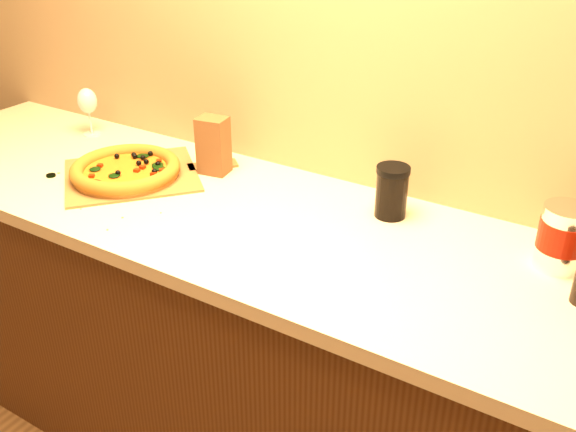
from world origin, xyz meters
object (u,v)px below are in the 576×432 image
object	(u,v)px
pizza_peel	(137,174)
dark_jar	(392,191)
pizza	(126,170)
wine_glass	(87,102)
coffee_canister	(563,236)

from	to	relation	value
pizza_peel	dark_jar	size ratio (longest dim) A/B	3.69
pizza_peel	pizza	xyz separation A→B (m)	(-0.01, -0.03, 0.03)
wine_glass	dark_jar	size ratio (longest dim) A/B	1.17
pizza	coffee_canister	world-z (taller)	coffee_canister
pizza	dark_jar	distance (m)	0.80
dark_jar	wine_glass	bearing A→B (deg)	179.74
pizza_peel	dark_jar	xyz separation A→B (m)	(0.76, 0.17, 0.07)
wine_glass	coffee_canister	bearing A→B (deg)	-1.08
wine_glass	pizza	bearing A→B (deg)	-29.27
pizza	dark_jar	world-z (taller)	dark_jar
pizza_peel	wine_glass	bearing A→B (deg)	-163.61
pizza	wine_glass	world-z (taller)	wine_glass
pizza_peel	coffee_canister	distance (m)	1.20
coffee_canister	dark_jar	size ratio (longest dim) A/B	1.08
pizza	wine_glass	xyz separation A→B (m)	(-0.37, 0.21, 0.09)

